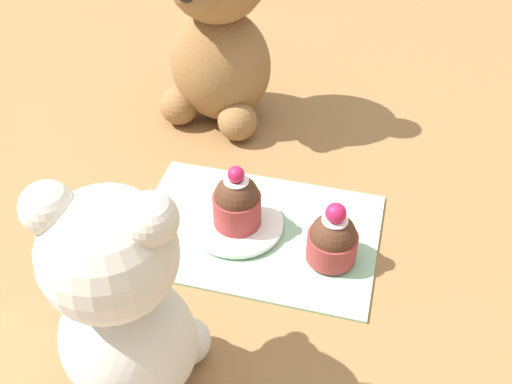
{
  "coord_description": "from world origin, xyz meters",
  "views": [
    {
      "loc": [
        -0.11,
        0.42,
        0.44
      ],
      "look_at": [
        0.0,
        0.0,
        0.06
      ],
      "focal_mm": 42.0,
      "sensor_mm": 36.0,
      "label": 1
    }
  ],
  "objects_px": {
    "teddy_bear_cream": "(123,304)",
    "cupcake_near_tan_bear": "(238,200)",
    "teddy_bear_tan": "(217,25)",
    "saucer_plate": "(238,222)",
    "cupcake_near_cream_bear": "(333,239)"
  },
  "relations": [
    {
      "from": "saucer_plate",
      "to": "cupcake_near_cream_bear",
      "type": "bearing_deg",
      "value": 167.84
    },
    {
      "from": "saucer_plate",
      "to": "teddy_bear_cream",
      "type": "bearing_deg",
      "value": 81.08
    },
    {
      "from": "teddy_bear_tan",
      "to": "cupcake_near_cream_bear",
      "type": "relative_size",
      "value": 3.78
    },
    {
      "from": "teddy_bear_cream",
      "to": "cupcake_near_cream_bear",
      "type": "relative_size",
      "value": 3.06
    },
    {
      "from": "teddy_bear_cream",
      "to": "cupcake_near_tan_bear",
      "type": "bearing_deg",
      "value": -104.8
    },
    {
      "from": "cupcake_near_cream_bear",
      "to": "saucer_plate",
      "type": "bearing_deg",
      "value": -12.16
    },
    {
      "from": "teddy_bear_cream",
      "to": "cupcake_near_tan_bear",
      "type": "xyz_separation_m",
      "value": [
        -0.03,
        -0.19,
        -0.06
      ]
    },
    {
      "from": "cupcake_near_cream_bear",
      "to": "saucer_plate",
      "type": "xyz_separation_m",
      "value": [
        0.1,
        -0.02,
        -0.02
      ]
    },
    {
      "from": "teddy_bear_tan",
      "to": "cupcake_near_tan_bear",
      "type": "distance_m",
      "value": 0.23
    },
    {
      "from": "saucer_plate",
      "to": "cupcake_near_tan_bear",
      "type": "xyz_separation_m",
      "value": [
        -0.0,
        0.0,
        0.03
      ]
    },
    {
      "from": "teddy_bear_cream",
      "to": "cupcake_near_tan_bear",
      "type": "height_order",
      "value": "teddy_bear_cream"
    },
    {
      "from": "cupcake_near_cream_bear",
      "to": "cupcake_near_tan_bear",
      "type": "height_order",
      "value": "cupcake_near_tan_bear"
    },
    {
      "from": "cupcake_near_tan_bear",
      "to": "teddy_bear_cream",
      "type": "bearing_deg",
      "value": 81.08
    },
    {
      "from": "teddy_bear_cream",
      "to": "teddy_bear_tan",
      "type": "height_order",
      "value": "teddy_bear_tan"
    },
    {
      "from": "cupcake_near_cream_bear",
      "to": "cupcake_near_tan_bear",
      "type": "bearing_deg",
      "value": -12.16
    }
  ]
}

